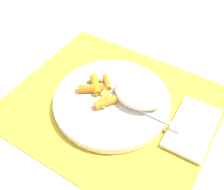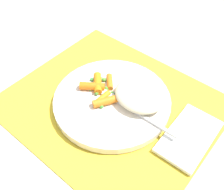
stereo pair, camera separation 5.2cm
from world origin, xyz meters
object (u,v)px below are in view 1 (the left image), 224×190
(plate, at_px, (112,101))
(carrot_portion, at_px, (99,91))
(napkin, at_px, (192,127))
(rice_mound, at_px, (140,92))
(fork, at_px, (128,104))

(plate, height_order, carrot_portion, carrot_portion)
(plate, relative_size, carrot_portion, 2.47)
(carrot_portion, relative_size, napkin, 0.72)
(napkin, bearing_deg, carrot_portion, 9.08)
(plate, distance_m, rice_mound, 0.06)
(plate, relative_size, napkin, 1.77)
(rice_mound, distance_m, carrot_portion, 0.09)
(carrot_portion, height_order, fork, carrot_portion)
(fork, distance_m, napkin, 0.14)
(rice_mound, distance_m, napkin, 0.13)
(fork, bearing_deg, rice_mound, -107.37)
(carrot_portion, bearing_deg, rice_mound, -155.54)
(plate, height_order, fork, fork)
(plate, relative_size, rice_mound, 2.30)
(plate, height_order, napkin, plate)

